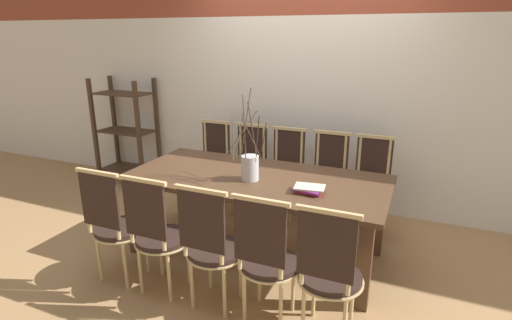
{
  "coord_description": "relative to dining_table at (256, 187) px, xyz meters",
  "views": [
    {
      "loc": [
        1.26,
        -2.94,
        1.89
      ],
      "look_at": [
        0.0,
        0.0,
        0.88
      ],
      "focal_mm": 28.0,
      "sensor_mm": 36.0,
      "label": 1
    }
  ],
  "objects": [
    {
      "name": "dining_table",
      "position": [
        0.0,
        0.0,
        0.0
      ],
      "size": [
        2.21,
        1.02,
        0.73
      ],
      "color": "#4C3321",
      "rests_on": "ground_plane"
    },
    {
      "name": "chair_near_rightend",
      "position": [
        0.83,
        -0.81,
        -0.13
      ],
      "size": [
        0.42,
        0.42,
        0.96
      ],
      "color": "black",
      "rests_on": "ground_plane"
    },
    {
      "name": "chair_near_center",
      "position": [
        0.01,
        -0.81,
        -0.13
      ],
      "size": [
        0.42,
        0.42,
        0.96
      ],
      "color": "black",
      "rests_on": "ground_plane"
    },
    {
      "name": "shelving_rack",
      "position": [
        -2.3,
        1.06,
        0.04
      ],
      "size": [
        0.76,
        0.42,
        1.36
      ],
      "color": "#422D1E",
      "rests_on": "ground_plane"
    },
    {
      "name": "chair_far_rightend",
      "position": [
        0.86,
        0.81,
        -0.13
      ],
      "size": [
        0.42,
        0.42,
        0.96
      ],
      "rotation": [
        0.0,
        0.0,
        3.14
      ],
      "color": "black",
      "rests_on": "ground_plane"
    },
    {
      "name": "chair_near_leftend",
      "position": [
        -0.84,
        -0.81,
        -0.13
      ],
      "size": [
        0.42,
        0.42,
        0.96
      ],
      "color": "black",
      "rests_on": "ground_plane"
    },
    {
      "name": "vase_centerpiece",
      "position": [
        -0.02,
        -0.09,
        0.21
      ],
      "size": [
        0.37,
        0.39,
        0.76
      ],
      "color": "silver",
      "rests_on": "dining_table"
    },
    {
      "name": "wall_rear",
      "position": [
        0.0,
        1.34,
        0.96
      ],
      "size": [
        12.0,
        0.06,
        3.2
      ],
      "color": "silver",
      "rests_on": "ground_plane"
    },
    {
      "name": "chair_far_leftend",
      "position": [
        -0.89,
        0.81,
        -0.13
      ],
      "size": [
        0.42,
        0.42,
        0.96
      ],
      "rotation": [
        0.0,
        0.0,
        3.14
      ],
      "color": "black",
      "rests_on": "ground_plane"
    },
    {
      "name": "chair_far_center",
      "position": [
        -0.02,
        0.81,
        -0.13
      ],
      "size": [
        0.42,
        0.42,
        0.96
      ],
      "rotation": [
        0.0,
        0.0,
        3.14
      ],
      "color": "black",
      "rests_on": "ground_plane"
    },
    {
      "name": "chair_near_right",
      "position": [
        0.42,
        -0.81,
        -0.13
      ],
      "size": [
        0.42,
        0.42,
        0.96
      ],
      "color": "black",
      "rests_on": "ground_plane"
    },
    {
      "name": "chair_near_left",
      "position": [
        -0.44,
        -0.81,
        -0.13
      ],
      "size": [
        0.42,
        0.42,
        0.96
      ],
      "color": "black",
      "rests_on": "ground_plane"
    },
    {
      "name": "chair_far_left",
      "position": [
        -0.44,
        0.81,
        -0.13
      ],
      "size": [
        0.42,
        0.42,
        0.96
      ],
      "rotation": [
        0.0,
        0.0,
        3.14
      ],
      "color": "black",
      "rests_on": "ground_plane"
    },
    {
      "name": "chair_far_right",
      "position": [
        0.44,
        0.81,
        -0.13
      ],
      "size": [
        0.42,
        0.42,
        0.96
      ],
      "rotation": [
        0.0,
        0.0,
        3.14
      ],
      "color": "black",
      "rests_on": "ground_plane"
    },
    {
      "name": "book_stack",
      "position": [
        0.51,
        -0.16,
        0.12
      ],
      "size": [
        0.25,
        0.19,
        0.05
      ],
      "color": "maroon",
      "rests_on": "dining_table"
    },
    {
      "name": "ground_plane",
      "position": [
        0.0,
        0.0,
        -0.64
      ],
      "size": [
        16.0,
        16.0,
        0.0
      ],
      "primitive_type": "plane",
      "color": "#A87F51"
    }
  ]
}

